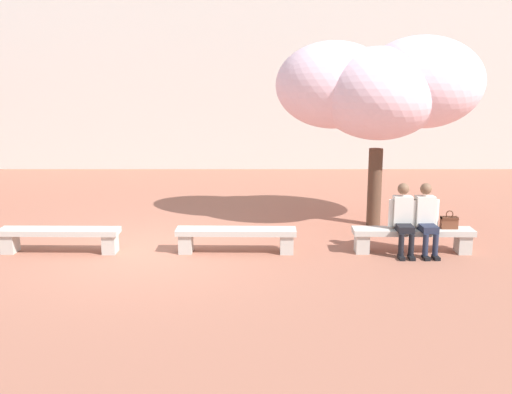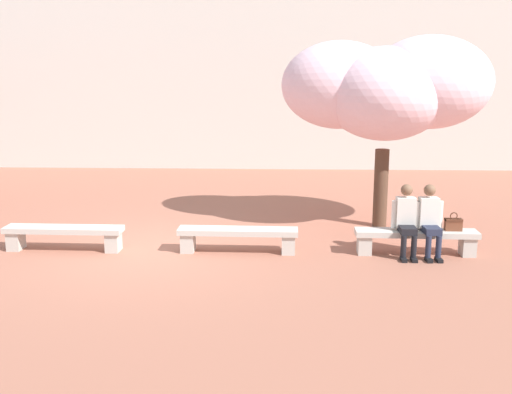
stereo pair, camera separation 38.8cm
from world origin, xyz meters
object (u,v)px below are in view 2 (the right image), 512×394
stone_bench_near_west (64,234)px  person_seated_left (406,218)px  cherry_tree_main (388,88)px  stone_bench_center (238,236)px  handbag (453,224)px  stone_bench_near_east (416,238)px  person_seated_right (430,218)px

stone_bench_near_west → person_seated_left: size_ratio=1.70×
stone_bench_near_west → cherry_tree_main: size_ratio=0.51×
stone_bench_center → cherry_tree_main: 4.49m
stone_bench_center → handbag: size_ratio=6.49×
stone_bench_near_east → person_seated_right: (0.21, -0.05, 0.38)m
stone_bench_near_west → person_seated_left: (6.27, -0.05, 0.38)m
person_seated_left → handbag: size_ratio=3.81×
stone_bench_near_east → person_seated_left: 0.44m
person_seated_left → stone_bench_center: bearing=179.0°
stone_bench_near_east → person_seated_left: person_seated_left is taller
person_seated_right → handbag: person_seated_right is taller
handbag → cherry_tree_main: size_ratio=0.08×
stone_bench_near_east → person_seated_right: 0.44m
stone_bench_near_east → person_seated_left: size_ratio=1.70×
stone_bench_near_west → person_seated_left: bearing=-0.5°
stone_bench_center → stone_bench_near_east: size_ratio=1.00×
stone_bench_near_east → person_seated_right: bearing=-14.3°
cherry_tree_main → stone_bench_near_east: bearing=-82.9°
stone_bench_center → handbag: (3.89, 0.02, 0.27)m
person_seated_right → person_seated_left: bearing=-180.0°
stone_bench_near_east → stone_bench_near_west: bearing=180.0°
stone_bench_center → cherry_tree_main: cherry_tree_main is taller
stone_bench_center → handbag: handbag is taller
stone_bench_near_west → person_seated_left: 6.28m
person_seated_right → stone_bench_center: bearing=179.1°
cherry_tree_main → stone_bench_center: bearing=-144.6°
person_seated_left → handbag: bearing=4.8°
person_seated_left → person_seated_right: (0.41, 0.00, 0.00)m
person_seated_right → handbag: bearing=9.1°
stone_bench_near_west → stone_bench_center: 3.24m
stone_bench_center → person_seated_right: person_seated_right is taller
stone_bench_near_west → stone_bench_center: same height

